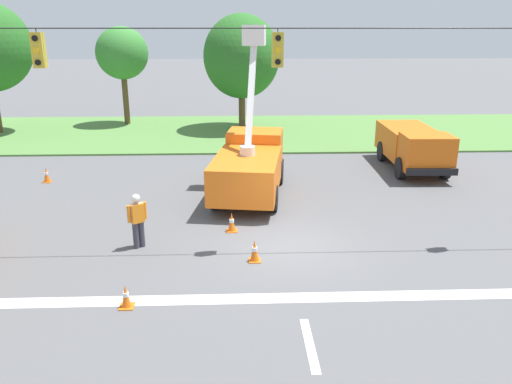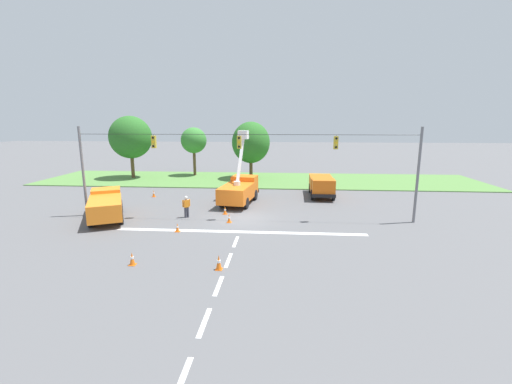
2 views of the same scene
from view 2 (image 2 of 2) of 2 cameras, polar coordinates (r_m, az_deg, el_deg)
name	(u,v)px [view 2 (image 2 of 2)]	position (r m, az deg, el deg)	size (l,w,h in m)	color
ground_plane	(245,219)	(27.24, -1.91, -4.46)	(200.00, 200.00, 0.00)	#565659
grass_verge	(260,180)	(44.73, 0.60, 2.05)	(56.00, 12.00, 0.10)	#517F3D
lane_markings	(237,239)	(22.71, -3.23, -7.81)	(17.60, 15.25, 0.01)	silver
signal_gantry	(244,163)	(26.35, -2.09, 4.84)	(26.20, 0.33, 7.20)	slate
tree_far_west	(131,137)	(48.53, -20.19, 8.54)	(5.56, 5.13, 8.26)	brown
tree_west	(194,141)	(48.64, -10.34, 8.42)	(3.54, 3.44, 6.73)	brown
tree_centre	(251,143)	(45.27, -0.86, 8.23)	(4.96, 5.46, 7.52)	brown
utility_truck_bucket_lift	(240,189)	(32.00, -2.77, 0.54)	(3.33, 6.51, 6.72)	orange
utility_truck_support_near	(106,205)	(29.39, -23.75, -1.93)	(4.94, 6.87, 2.06)	orange
utility_truck_support_far	(322,185)	(35.60, 10.87, 1.17)	(2.44, 5.89, 2.09)	orange
road_worker	(186,205)	(27.87, -11.54, -2.19)	(0.54, 0.43, 1.77)	#383842
traffic_cone_foreground_left	(225,210)	(28.52, -5.19, -3.08)	(0.36, 0.36, 0.67)	orange
traffic_cone_foreground_right	(219,262)	(18.25, -6.22, -11.58)	(0.36, 0.36, 0.80)	orange
traffic_cone_mid_left	(132,259)	(19.85, -19.95, -10.41)	(0.36, 0.36, 0.73)	orange
traffic_cone_mid_right	(177,228)	(24.65, -12.97, -5.80)	(0.36, 0.36, 0.62)	orange
traffic_cone_near_bucket	(154,194)	(36.39, -16.69, -0.26)	(0.36, 0.36, 0.69)	orange
traffic_cone_lane_edge_a	(229,218)	(26.21, -4.51, -4.39)	(0.36, 0.36, 0.68)	orange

